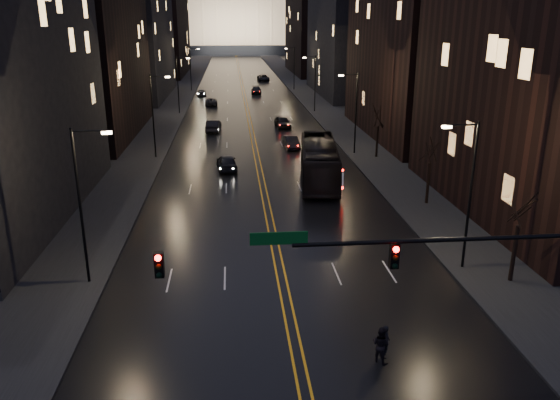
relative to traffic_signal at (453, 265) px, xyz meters
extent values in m
plane|color=black|center=(-5.91, 0.00, -5.10)|extent=(900.00, 900.00, 0.00)
cube|color=black|center=(-5.91, 130.00, -5.09)|extent=(20.00, 320.00, 0.02)
cube|color=black|center=(-19.91, 130.00, -5.02)|extent=(8.00, 320.00, 0.16)
cube|color=black|center=(8.09, 130.00, -5.02)|extent=(8.00, 320.00, 0.16)
cube|color=orange|center=(-5.91, 130.00, -5.08)|extent=(0.62, 320.00, 0.01)
cube|color=black|center=(-26.91, 54.00, 8.90)|extent=(12.00, 30.00, 28.00)
cube|color=black|center=(-26.91, 92.00, 4.90)|extent=(12.00, 34.00, 20.00)
cube|color=black|center=(-26.91, 140.00, 6.90)|extent=(12.00, 40.00, 24.00)
cube|color=black|center=(15.09, 20.00, 6.90)|extent=(12.00, 26.00, 24.00)
cube|color=black|center=(15.09, 92.00, 7.90)|extent=(12.00, 34.00, 26.00)
cube|color=black|center=(15.09, 140.00, 5.90)|extent=(12.00, 40.00, 22.00)
cube|color=black|center=(-5.91, 250.00, -3.10)|extent=(90.00, 50.00, 4.00)
cube|color=#FFD193|center=(-5.91, 250.00, 10.90)|extent=(80.00, 36.00, 24.00)
cylinder|color=black|center=(-0.41, 0.00, 1.10)|extent=(12.00, 0.18, 0.18)
cube|color=black|center=(-11.41, 0.00, 0.50)|extent=(0.35, 0.30, 1.00)
cube|color=black|center=(-2.41, 0.00, 0.50)|extent=(0.35, 0.30, 1.00)
sphere|color=#FF0705|center=(-11.41, -0.18, 0.85)|extent=(0.24, 0.24, 0.24)
sphere|color=#FF0705|center=(-2.41, -0.18, 0.85)|extent=(0.24, 0.24, 0.24)
cube|color=#053F14|center=(-6.91, 0.00, 1.40)|extent=(2.20, 0.06, 0.50)
cylinder|color=black|center=(5.09, 10.00, -0.60)|extent=(0.16, 0.16, 9.00)
cylinder|color=black|center=(4.19, 10.00, 3.70)|extent=(1.80, 0.10, 0.10)
cube|color=#F2C691|center=(3.29, 10.00, 3.60)|extent=(0.50, 0.25, 0.15)
cylinder|color=black|center=(-16.91, 10.00, -0.60)|extent=(0.16, 0.16, 9.00)
cylinder|color=black|center=(-16.01, 10.00, 3.70)|extent=(1.80, 0.10, 0.10)
cube|color=#F2C691|center=(-15.11, 10.00, 3.60)|extent=(0.50, 0.25, 0.15)
cylinder|color=black|center=(5.09, 40.00, -0.60)|extent=(0.16, 0.16, 9.00)
cylinder|color=black|center=(4.19, 40.00, 3.70)|extent=(1.80, 0.10, 0.10)
cube|color=#F2C691|center=(3.29, 40.00, 3.60)|extent=(0.50, 0.25, 0.15)
cylinder|color=black|center=(-16.91, 40.00, -0.60)|extent=(0.16, 0.16, 9.00)
cylinder|color=black|center=(-16.01, 40.00, 3.70)|extent=(1.80, 0.10, 0.10)
cube|color=#F2C691|center=(-15.11, 40.00, 3.60)|extent=(0.50, 0.25, 0.15)
cylinder|color=black|center=(5.09, 70.00, -0.60)|extent=(0.16, 0.16, 9.00)
cylinder|color=black|center=(4.19, 70.00, 3.70)|extent=(1.80, 0.10, 0.10)
cube|color=#F2C691|center=(3.29, 70.00, 3.60)|extent=(0.50, 0.25, 0.15)
cylinder|color=black|center=(-16.91, 70.00, -0.60)|extent=(0.16, 0.16, 9.00)
cylinder|color=black|center=(-16.01, 70.00, 3.70)|extent=(1.80, 0.10, 0.10)
cube|color=#F2C691|center=(-15.11, 70.00, 3.60)|extent=(0.50, 0.25, 0.15)
cylinder|color=black|center=(5.09, 100.00, -0.60)|extent=(0.16, 0.16, 9.00)
cylinder|color=black|center=(4.19, 100.00, 3.70)|extent=(1.80, 0.10, 0.10)
cube|color=#F2C691|center=(3.29, 100.00, 3.60)|extent=(0.50, 0.25, 0.15)
cylinder|color=black|center=(-16.91, 100.00, -0.60)|extent=(0.16, 0.16, 9.00)
cylinder|color=black|center=(-16.01, 100.00, 3.70)|extent=(1.80, 0.10, 0.10)
cube|color=#F2C691|center=(-15.11, 100.00, 3.60)|extent=(0.50, 0.25, 0.15)
cylinder|color=black|center=(7.09, 8.00, -3.35)|extent=(0.24, 0.24, 3.50)
cylinder|color=black|center=(7.09, 22.00, -3.35)|extent=(0.24, 0.24, 3.50)
cylinder|color=black|center=(7.09, 38.00, -3.35)|extent=(0.24, 0.24, 3.50)
imported|color=black|center=(-0.58, 29.72, -3.22)|extent=(4.72, 13.82, 3.77)
imported|color=black|center=(-9.16, 34.42, -4.31)|extent=(2.35, 4.81, 1.58)
imported|color=black|center=(-11.02, 54.67, -4.30)|extent=(2.06, 4.97, 1.60)
imported|color=black|center=(-12.11, 79.15, -4.46)|extent=(2.35, 4.72, 1.28)
imported|color=black|center=(-14.41, 92.18, -4.47)|extent=(2.10, 4.51, 1.27)
imported|color=black|center=(-1.66, 43.61, -4.40)|extent=(1.81, 4.36, 1.40)
imported|color=black|center=(-1.44, 56.70, -4.31)|extent=(2.25, 4.78, 1.58)
imported|color=black|center=(-3.38, 93.98, -4.37)|extent=(2.22, 5.12, 1.47)
imported|color=black|center=(-0.39, 119.50, -4.33)|extent=(2.97, 5.76, 1.55)
imported|color=black|center=(-2.04, 1.52, -4.32)|extent=(0.45, 0.62, 1.57)
imported|color=black|center=(-2.34, 1.19, -4.25)|extent=(0.89, 0.91, 1.70)
camera|label=1|loc=(-8.55, -18.94, 9.17)|focal=35.00mm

